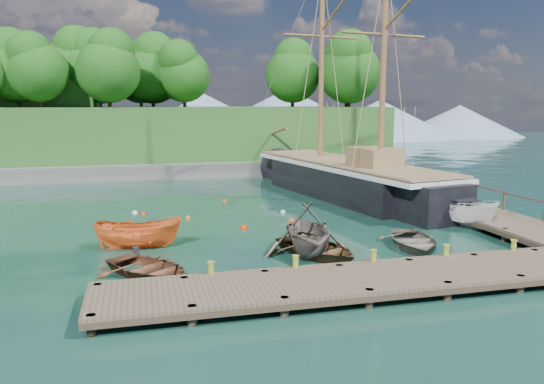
{
  "coord_description": "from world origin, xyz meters",
  "views": [
    {
      "loc": [
        -6.24,
        -22.43,
        6.36
      ],
      "look_at": [
        0.12,
        2.73,
        2.0
      ],
      "focal_mm": 35.0,
      "sensor_mm": 36.0,
      "label": 1
    }
  ],
  "objects_px": {
    "rowboat_0": "(150,276)",
    "cabin_boat_white": "(460,226)",
    "rowboat_2": "(317,256)",
    "schooner": "(347,182)",
    "rowboat_3": "(413,247)",
    "motorboat_orange": "(139,248)",
    "rowboat_1": "(307,254)"
  },
  "relations": [
    {
      "from": "schooner",
      "to": "cabin_boat_white",
      "type": "bearing_deg",
      "value": -86.49
    },
    {
      "from": "rowboat_0",
      "to": "motorboat_orange",
      "type": "relative_size",
      "value": 1.01
    },
    {
      "from": "rowboat_1",
      "to": "cabin_boat_white",
      "type": "xyz_separation_m",
      "value": [
        9.43,
        3.07,
        0.0
      ]
    },
    {
      "from": "rowboat_3",
      "to": "cabin_boat_white",
      "type": "distance_m",
      "value": 5.56
    },
    {
      "from": "motorboat_orange",
      "to": "schooner",
      "type": "distance_m",
      "value": 17.13
    },
    {
      "from": "rowboat_1",
      "to": "motorboat_orange",
      "type": "xyz_separation_m",
      "value": [
        -6.97,
        2.73,
        0.0
      ]
    },
    {
      "from": "motorboat_orange",
      "to": "schooner",
      "type": "height_order",
      "value": "schooner"
    },
    {
      "from": "motorboat_orange",
      "to": "cabin_boat_white",
      "type": "height_order",
      "value": "cabin_boat_white"
    },
    {
      "from": "rowboat_0",
      "to": "cabin_boat_white",
      "type": "height_order",
      "value": "cabin_boat_white"
    },
    {
      "from": "rowboat_2",
      "to": "motorboat_orange",
      "type": "height_order",
      "value": "motorboat_orange"
    },
    {
      "from": "motorboat_orange",
      "to": "cabin_boat_white",
      "type": "xyz_separation_m",
      "value": [
        16.4,
        0.34,
        0.0
      ]
    },
    {
      "from": "schooner",
      "to": "rowboat_1",
      "type": "bearing_deg",
      "value": -129.73
    },
    {
      "from": "rowboat_2",
      "to": "schooner",
      "type": "height_order",
      "value": "schooner"
    },
    {
      "from": "rowboat_3",
      "to": "rowboat_0",
      "type": "bearing_deg",
      "value": -160.14
    },
    {
      "from": "rowboat_0",
      "to": "motorboat_orange",
      "type": "height_order",
      "value": "motorboat_orange"
    },
    {
      "from": "rowboat_3",
      "to": "rowboat_1",
      "type": "bearing_deg",
      "value": -167.91
    },
    {
      "from": "rowboat_3",
      "to": "motorboat_orange",
      "type": "distance_m",
      "value": 12.23
    },
    {
      "from": "rowboat_0",
      "to": "rowboat_2",
      "type": "distance_m",
      "value": 6.98
    },
    {
      "from": "rowboat_0",
      "to": "schooner",
      "type": "relative_size",
      "value": 0.15
    },
    {
      "from": "rowboat_0",
      "to": "rowboat_3",
      "type": "bearing_deg",
      "value": -32.54
    },
    {
      "from": "rowboat_2",
      "to": "rowboat_1",
      "type": "bearing_deg",
      "value": 106.99
    },
    {
      "from": "rowboat_2",
      "to": "rowboat_0",
      "type": "bearing_deg",
      "value": 163.21
    },
    {
      "from": "rowboat_3",
      "to": "motorboat_orange",
      "type": "xyz_separation_m",
      "value": [
        -11.88,
        2.9,
        0.0
      ]
    },
    {
      "from": "rowboat_1",
      "to": "rowboat_2",
      "type": "xyz_separation_m",
      "value": [
        0.32,
        -0.35,
        0.0
      ]
    },
    {
      "from": "rowboat_2",
      "to": "schooner",
      "type": "xyz_separation_m",
      "value": [
        6.64,
        13.01,
        1.05
      ]
    },
    {
      "from": "motorboat_orange",
      "to": "cabin_boat_white",
      "type": "relative_size",
      "value": 0.84
    },
    {
      "from": "motorboat_orange",
      "to": "rowboat_3",
      "type": "bearing_deg",
      "value": -92.33
    },
    {
      "from": "rowboat_3",
      "to": "schooner",
      "type": "height_order",
      "value": "schooner"
    },
    {
      "from": "rowboat_0",
      "to": "rowboat_1",
      "type": "relative_size",
      "value": 0.88
    },
    {
      "from": "rowboat_3",
      "to": "schooner",
      "type": "relative_size",
      "value": 0.15
    },
    {
      "from": "rowboat_3",
      "to": "motorboat_orange",
      "type": "height_order",
      "value": "motorboat_orange"
    },
    {
      "from": "rowboat_2",
      "to": "cabin_boat_white",
      "type": "distance_m",
      "value": 9.74
    }
  ]
}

